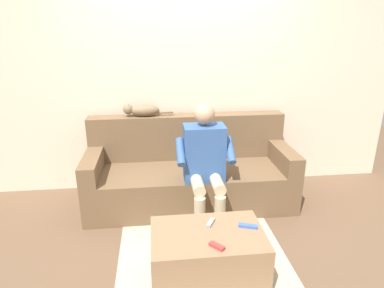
{
  "coord_description": "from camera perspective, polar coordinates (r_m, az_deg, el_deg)",
  "views": [
    {
      "loc": [
        0.35,
        3.11,
        1.81
      ],
      "look_at": [
        0.0,
        0.06,
        0.73
      ],
      "focal_mm": 31.36,
      "sensor_mm": 36.0,
      "label": 1
    }
  ],
  "objects": [
    {
      "name": "cat_on_backrest",
      "position": [
        3.62,
        -8.46,
        5.71
      ],
      "size": [
        0.53,
        0.15,
        0.14
      ],
      "color": "#756047",
      "rests_on": "couch"
    },
    {
      "name": "remote_red",
      "position": [
        2.38,
        4.25,
        -16.93
      ],
      "size": [
        0.11,
        0.11,
        0.02
      ],
      "primitive_type": "cube",
      "rotation": [
        0.0,
        0.0,
        5.47
      ],
      "color": "#B73333",
      "rests_on": "coffee_table"
    },
    {
      "name": "person_solo_seated",
      "position": [
        3.12,
        2.23,
        -2.63
      ],
      "size": [
        0.53,
        0.55,
        1.16
      ],
      "color": "#335693",
      "rests_on": "ground"
    },
    {
      "name": "coffee_table",
      "position": [
        2.63,
        2.64,
        -18.41
      ],
      "size": [
        0.83,
        0.54,
        0.39
      ],
      "color": "#8C6B4C",
      "rests_on": "ground"
    },
    {
      "name": "remote_blue",
      "position": [
        2.61,
        9.5,
        -13.58
      ],
      "size": [
        0.15,
        0.08,
        0.02
      ],
      "primitive_type": "cube",
      "rotation": [
        0.0,
        0.0,
        5.94
      ],
      "color": "#3860B7",
      "rests_on": "coffee_table"
    },
    {
      "name": "ground_plane",
      "position": [
        3.12,
        1.19,
        -16.12
      ],
      "size": [
        8.0,
        8.0,
        0.0
      ],
      "primitive_type": "plane",
      "color": "brown"
    },
    {
      "name": "back_wall",
      "position": [
        3.78,
        -1.21,
        12.36
      ],
      "size": [
        4.88,
        0.06,
        2.69
      ],
      "primitive_type": "cube",
      "color": "beige",
      "rests_on": "ground"
    },
    {
      "name": "remote_gray",
      "position": [
        2.61,
        3.16,
        -13.21
      ],
      "size": [
        0.09,
        0.12,
        0.02
      ],
      "primitive_type": "cube",
      "rotation": [
        0.0,
        0.0,
        1.07
      ],
      "color": "gray",
      "rests_on": "coffee_table"
    },
    {
      "name": "floor_rug",
      "position": [
        2.87,
        2.1,
        -19.71
      ],
      "size": [
        1.38,
        1.7,
        0.01
      ],
      "primitive_type": "cube",
      "color": "#B7AD93",
      "rests_on": "ground"
    },
    {
      "name": "couch",
      "position": [
        3.62,
        -0.4,
        -5.03
      ],
      "size": [
        2.13,
        0.82,
        0.9
      ],
      "color": "brown",
      "rests_on": "ground"
    }
  ]
}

